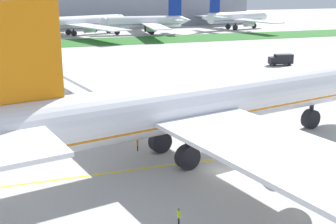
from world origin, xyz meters
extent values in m
plane|color=#ADAAA5|center=(0.00, 0.00, 0.00)|extent=(600.00, 600.00, 0.00)
cube|color=yellow|center=(0.00, 3.40, 0.00)|extent=(280.00, 0.36, 0.01)
cube|color=#2D6628|center=(0.00, 122.02, 0.05)|extent=(320.00, 24.00, 0.10)
cylinder|color=white|center=(-0.33, 5.83, 6.57)|extent=(51.32, 17.38, 5.84)
cube|color=orange|center=(-0.33, 5.83, 5.55)|extent=(49.21, 16.46, 0.70)
cube|color=orange|center=(-21.32, 0.92, 14.15)|extent=(9.13, 2.67, 9.34)
cube|color=white|center=(-20.99, -5.00, 7.44)|extent=(7.63, 10.38, 0.41)
cube|color=white|center=(-8.75, 30.58, 5.84)|extent=(21.52, 47.56, 0.47)
cylinder|color=#B7BABF|center=(-4.88, 20.81, 4.07)|extent=(6.13, 4.39, 3.21)
cylinder|color=black|center=(-2.19, 21.44, 4.07)|extent=(1.24, 3.39, 3.37)
cylinder|color=#B7BABF|center=(2.24, -9.62, 4.07)|extent=(6.13, 4.39, 3.21)
cylinder|color=black|center=(4.93, -8.99, 4.07)|extent=(1.24, 3.39, 3.37)
cylinder|color=black|center=(18.67, 10.27, 2.52)|extent=(0.61, 0.61, 2.26)
cylinder|color=black|center=(18.67, 10.27, 1.39)|extent=(2.98, 1.85, 2.77)
cylinder|color=black|center=(-5.02, 7.88, 2.52)|extent=(0.61, 0.61, 2.26)
cylinder|color=black|center=(-5.02, 7.88, 1.39)|extent=(2.98, 1.85, 2.77)
cylinder|color=black|center=(-3.63, 1.91, 2.52)|extent=(0.61, 0.61, 2.26)
cylinder|color=black|center=(-3.63, 1.91, 1.39)|extent=(2.98, 1.85, 2.77)
sphere|color=black|center=(-19.97, 4.17, 7.09)|extent=(0.41, 0.41, 0.41)
sphere|color=black|center=(-17.05, 4.85, 7.09)|extent=(0.41, 0.41, 0.41)
sphere|color=black|center=(-14.13, 5.54, 7.09)|extent=(0.41, 0.41, 0.41)
sphere|color=black|center=(-11.20, 6.22, 7.09)|extent=(0.41, 0.41, 0.41)
sphere|color=black|center=(-8.28, 6.90, 7.09)|extent=(0.41, 0.41, 0.41)
sphere|color=black|center=(-5.36, 7.59, 7.09)|extent=(0.41, 0.41, 0.41)
sphere|color=black|center=(-2.44, 8.27, 7.09)|extent=(0.41, 0.41, 0.41)
sphere|color=black|center=(0.48, 8.95, 7.09)|extent=(0.41, 0.41, 0.41)
sphere|color=black|center=(3.41, 9.64, 7.09)|extent=(0.41, 0.41, 0.41)
sphere|color=black|center=(6.33, 10.32, 7.09)|extent=(0.41, 0.41, 0.41)
sphere|color=black|center=(9.25, 11.01, 7.09)|extent=(0.41, 0.41, 0.41)
sphere|color=black|center=(12.17, 11.69, 7.09)|extent=(0.41, 0.41, 0.41)
sphere|color=black|center=(15.10, 12.37, 7.09)|extent=(0.41, 0.41, 0.41)
sphere|color=black|center=(18.02, 13.06, 7.09)|extent=(0.41, 0.41, 0.41)
cylinder|color=black|center=(-8.73, -9.54, 0.42)|extent=(0.12, 0.12, 0.84)
cylinder|color=#BFE519|center=(-8.75, -9.69, 1.10)|extent=(0.10, 0.10, 0.53)
cylinder|color=black|center=(-8.70, -9.35, 0.42)|extent=(0.12, 0.12, 0.84)
cylinder|color=#BFE519|center=(-8.67, -9.21, 1.10)|extent=(0.10, 0.10, 0.53)
cube|color=#BFE519|center=(-8.71, -9.45, 1.13)|extent=(0.32, 0.47, 0.59)
sphere|color=#8C6647|center=(-8.71, -9.45, 1.55)|extent=(0.23, 0.23, 0.23)
cylinder|color=black|center=(-7.59, 9.17, 0.39)|extent=(0.12, 0.12, 0.79)
cylinder|color=orange|center=(-7.55, 9.30, 1.04)|extent=(0.09, 0.09, 0.50)
cylinder|color=black|center=(-7.65, 9.00, 0.39)|extent=(0.12, 0.12, 0.79)
cylinder|color=orange|center=(-7.69, 8.86, 1.04)|extent=(0.09, 0.09, 0.50)
cube|color=orange|center=(-7.62, 9.08, 1.07)|extent=(0.35, 0.46, 0.56)
sphere|color=#8C6647|center=(-7.62, 9.08, 1.47)|extent=(0.21, 0.21, 0.21)
cube|color=black|center=(44.02, 57.46, 1.66)|extent=(4.88, 2.80, 2.42)
cube|color=black|center=(41.09, 57.85, 1.34)|extent=(2.06, 2.34, 1.77)
cube|color=#263347|center=(40.26, 57.96, 1.69)|extent=(0.32, 1.86, 0.78)
cylinder|color=black|center=(40.94, 56.75, 0.45)|extent=(0.93, 0.42, 0.90)
cylinder|color=black|center=(41.23, 58.95, 0.45)|extent=(0.93, 0.42, 0.90)
cylinder|color=black|center=(45.02, 56.21, 0.45)|extent=(0.93, 0.42, 0.90)
cylinder|color=black|center=(45.31, 58.41, 0.45)|extent=(0.93, 0.42, 0.90)
cone|color=white|center=(-18.70, 139.58, 4.99)|extent=(4.96, 4.06, 3.53)
cube|color=orange|center=(-24.04, 140.22, 10.07)|extent=(7.90, 1.36, 6.65)
cube|color=white|center=(-23.67, 135.99, 5.30)|extent=(5.59, 7.18, 0.29)
cube|color=white|center=(-22.67, 144.24, 5.30)|extent=(5.59, 7.18, 0.29)
cylinder|color=white|center=(2.11, 147.40, 5.46)|extent=(38.30, 17.72, 4.86)
cube|color=navy|center=(2.11, 147.40, 4.61)|extent=(36.70, 16.83, 0.58)
sphere|color=white|center=(21.70, 154.42, 5.46)|extent=(4.61, 4.61, 4.61)
cone|color=white|center=(-18.28, 140.08, 5.83)|extent=(6.42, 5.69, 4.13)
cube|color=navy|center=(-13.29, 141.87, 11.78)|extent=(6.76, 2.82, 7.77)
cube|color=white|center=(-15.66, 146.18, 6.19)|extent=(6.66, 8.76, 0.34)
cube|color=white|center=(-12.38, 137.04, 6.19)|extent=(6.66, 8.76, 0.34)
cube|color=white|center=(-6.46, 165.52, 4.86)|extent=(19.90, 35.89, 0.39)
cube|color=white|center=(7.01, 127.96, 4.86)|extent=(19.90, 35.89, 0.39)
cylinder|color=#B7BABF|center=(-2.70, 158.49, 3.39)|extent=(5.24, 4.07, 2.67)
cylinder|color=black|center=(-0.53, 159.27, 3.39)|extent=(1.32, 2.78, 2.80)
cylinder|color=#B7BABF|center=(5.45, 135.77, 3.39)|extent=(5.24, 4.07, 2.67)
cylinder|color=black|center=(7.62, 136.55, 3.39)|extent=(1.32, 2.78, 2.80)
cylinder|color=black|center=(16.04, 152.39, 2.09)|extent=(0.51, 0.51, 1.88)
cylinder|color=black|center=(16.04, 152.39, 1.15)|extent=(2.52, 1.76, 2.31)
cylinder|color=black|center=(-1.68, 148.75, 2.09)|extent=(0.51, 0.51, 1.88)
cylinder|color=black|center=(-1.68, 148.75, 1.15)|extent=(2.52, 1.76, 2.31)
cylinder|color=black|center=(0.04, 143.95, 2.09)|extent=(0.51, 0.51, 1.88)
cylinder|color=black|center=(0.04, 143.95, 1.15)|extent=(2.52, 1.76, 2.31)
cylinder|color=white|center=(29.85, 142.48, 5.28)|extent=(31.67, 7.78, 4.70)
cube|color=navy|center=(29.85, 142.48, 4.46)|extent=(30.38, 7.28, 0.56)
sphere|color=white|center=(12.96, 144.16, 5.28)|extent=(4.46, 4.46, 4.46)
cone|color=white|center=(47.56, 140.72, 5.64)|extent=(5.54, 4.48, 3.99)
cube|color=navy|center=(42.96, 141.18, 11.39)|extent=(5.66, 1.03, 7.51)
cube|color=white|center=(43.11, 136.44, 5.99)|extent=(4.18, 7.82, 0.33)
cube|color=white|center=(44.05, 145.79, 5.99)|extent=(4.18, 7.82, 0.33)
cube|color=white|center=(29.78, 125.95, 4.70)|extent=(9.66, 28.77, 0.38)
cube|color=white|center=(33.04, 158.70, 4.70)|extent=(9.66, 28.77, 0.38)
cylinder|color=#B7BABF|center=(29.47, 132.36, 3.28)|extent=(4.70, 3.01, 2.58)
cylinder|color=black|center=(27.25, 132.58, 3.28)|extent=(0.65, 2.74, 2.71)
cylinder|color=#B7BABF|center=(31.48, 152.48, 3.28)|extent=(4.70, 3.01, 2.58)
cylinder|color=black|center=(29.26, 152.70, 3.28)|extent=(0.65, 2.74, 2.71)
cylinder|color=black|center=(17.99, 143.66, 2.03)|extent=(0.49, 0.49, 1.82)
cylinder|color=black|center=(17.99, 143.66, 1.12)|extent=(2.32, 1.22, 2.23)
cylinder|color=black|center=(32.10, 139.78, 2.03)|extent=(0.49, 0.49, 1.82)
cylinder|color=black|center=(32.10, 139.78, 1.12)|extent=(2.32, 1.22, 2.23)
cylinder|color=black|center=(32.59, 144.69, 2.03)|extent=(0.49, 0.49, 1.82)
cylinder|color=black|center=(32.59, 144.69, 1.12)|extent=(2.32, 1.22, 2.23)
cylinder|color=white|center=(76.24, 149.32, 5.67)|extent=(30.51, 11.68, 5.04)
cube|color=navy|center=(76.24, 149.32, 4.79)|extent=(29.24, 11.02, 0.60)
sphere|color=white|center=(92.27, 153.02, 5.67)|extent=(4.79, 4.79, 4.79)
cone|color=white|center=(59.34, 145.43, 6.04)|extent=(6.36, 5.42, 4.28)
cube|color=navy|center=(63.90, 146.48, 12.21)|extent=(5.40, 1.71, 8.06)
cube|color=white|center=(62.18, 151.25, 6.42)|extent=(5.04, 8.60, 0.35)
cube|color=white|center=(64.44, 141.43, 6.42)|extent=(5.04, 8.60, 0.35)
cube|color=white|center=(71.15, 164.66, 5.04)|extent=(12.56, 27.93, 0.40)
cube|color=white|center=(78.38, 133.31, 5.04)|extent=(12.56, 27.93, 0.40)
cylinder|color=#B7BABF|center=(73.41, 158.91, 3.51)|extent=(5.29, 3.77, 2.77)
cylinder|color=black|center=(75.74, 159.45, 3.51)|extent=(1.06, 2.93, 2.91)
cylinder|color=#B7BABF|center=(77.89, 139.46, 3.51)|extent=(5.29, 3.77, 2.77)
cylinder|color=black|center=(80.22, 140.00, 3.51)|extent=(1.06, 2.93, 2.91)
cylinder|color=black|center=(87.40, 151.90, 2.17)|extent=(0.53, 0.53, 1.95)
cylinder|color=black|center=(87.40, 151.90, 1.20)|extent=(2.57, 1.59, 2.39)
cylinder|color=black|center=(73.29, 151.36, 2.17)|extent=(0.53, 0.53, 1.95)
cylinder|color=black|center=(73.29, 151.36, 1.20)|extent=(2.57, 1.59, 2.39)
cylinder|color=black|center=(74.48, 146.20, 2.17)|extent=(0.53, 0.53, 1.95)
cylinder|color=black|center=(74.48, 146.20, 1.20)|extent=(2.57, 1.59, 2.39)
cube|color=gray|center=(36.46, 184.94, 9.00)|extent=(117.52, 20.00, 18.00)
camera|label=1|loc=(-20.21, -41.48, 20.06)|focal=47.12mm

